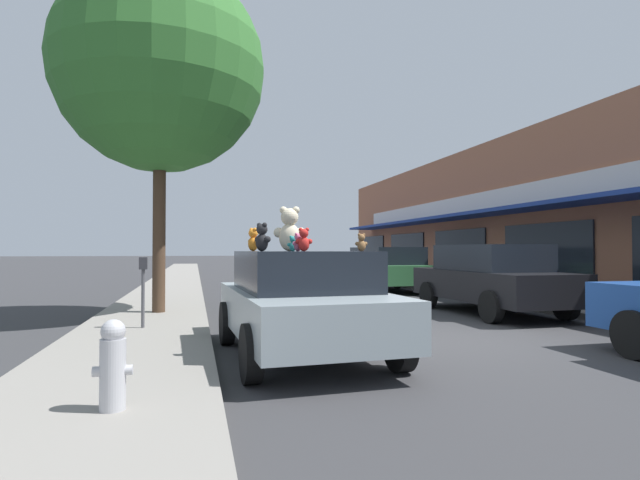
{
  "coord_description": "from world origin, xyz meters",
  "views": [
    {
      "loc": [
        -4.29,
        -7.93,
        1.55
      ],
      "look_at": [
        -2.01,
        1.15,
        1.74
      ],
      "focal_mm": 28.0,
      "sensor_mm": 36.0,
      "label": 1
    }
  ],
  "objects_px": {
    "plush_art_car": "(302,300)",
    "street_tree": "(160,69)",
    "teddy_bear_pink": "(298,242)",
    "fire_hydrant": "(113,365)",
    "teddy_bear_red": "(304,240)",
    "teddy_bear_teal": "(293,244)",
    "parked_car_far_center": "(490,277)",
    "teddy_bear_orange": "(253,240)",
    "parked_car_far_right": "(386,267)",
    "teddy_bear_brown": "(361,243)",
    "teddy_bear_giant": "(290,230)",
    "parking_meter": "(143,283)",
    "teddy_bear_black": "(262,238)"
  },
  "relations": [
    {
      "from": "plush_art_car",
      "to": "street_tree",
      "type": "xyz_separation_m",
      "value": [
        -2.32,
        4.67,
        4.87
      ]
    },
    {
      "from": "teddy_bear_pink",
      "to": "fire_hydrant",
      "type": "height_order",
      "value": "teddy_bear_pink"
    },
    {
      "from": "teddy_bear_red",
      "to": "teddy_bear_teal",
      "type": "xyz_separation_m",
      "value": [
        -0.09,
        0.34,
        -0.05
      ]
    },
    {
      "from": "teddy_bear_pink",
      "to": "parked_car_far_center",
      "type": "xyz_separation_m",
      "value": [
        5.62,
        3.95,
        -0.78
      ]
    },
    {
      "from": "teddy_bear_orange",
      "to": "teddy_bear_teal",
      "type": "bearing_deg",
      "value": -176.17
    },
    {
      "from": "teddy_bear_teal",
      "to": "parked_car_far_right",
      "type": "height_order",
      "value": "teddy_bear_teal"
    },
    {
      "from": "teddy_bear_orange",
      "to": "teddy_bear_brown",
      "type": "xyz_separation_m",
      "value": [
        1.28,
        -1.56,
        -0.06
      ]
    },
    {
      "from": "teddy_bear_giant",
      "to": "teddy_bear_pink",
      "type": "bearing_deg",
      "value": 102.99
    },
    {
      "from": "parked_car_far_right",
      "to": "parked_car_far_center",
      "type": "bearing_deg",
      "value": -90.0
    },
    {
      "from": "teddy_bear_pink",
      "to": "teddy_bear_brown",
      "type": "distance_m",
      "value": 0.92
    },
    {
      "from": "teddy_bear_pink",
      "to": "teddy_bear_orange",
      "type": "bearing_deg",
      "value": -101.98
    },
    {
      "from": "parked_car_far_center",
      "to": "parked_car_far_right",
      "type": "distance_m",
      "value": 6.83
    },
    {
      "from": "teddy_bear_orange",
      "to": "teddy_bear_pink",
      "type": "bearing_deg",
      "value": 179.95
    },
    {
      "from": "teddy_bear_giant",
      "to": "street_tree",
      "type": "relative_size",
      "value": 0.09
    },
    {
      "from": "teddy_bear_teal",
      "to": "fire_hydrant",
      "type": "bearing_deg",
      "value": 50.89
    },
    {
      "from": "parking_meter",
      "to": "teddy_bear_orange",
      "type": "bearing_deg",
      "value": -41.21
    },
    {
      "from": "teddy_bear_brown",
      "to": "teddy_bear_black",
      "type": "xyz_separation_m",
      "value": [
        -1.32,
        0.18,
        0.06
      ]
    },
    {
      "from": "teddy_bear_pink",
      "to": "parked_car_far_right",
      "type": "relative_size",
      "value": 0.06
    },
    {
      "from": "parked_car_far_center",
      "to": "teddy_bear_black",
      "type": "bearing_deg",
      "value": -145.27
    },
    {
      "from": "teddy_bear_giant",
      "to": "parked_car_far_right",
      "type": "xyz_separation_m",
      "value": [
        5.61,
        10.13,
        -0.96
      ]
    },
    {
      "from": "teddy_bear_brown",
      "to": "fire_hydrant",
      "type": "height_order",
      "value": "teddy_bear_brown"
    },
    {
      "from": "plush_art_car",
      "to": "teddy_bear_teal",
      "type": "height_order",
      "value": "teddy_bear_teal"
    },
    {
      "from": "plush_art_car",
      "to": "teddy_bear_pink",
      "type": "bearing_deg",
      "value": -117.32
    },
    {
      "from": "plush_art_car",
      "to": "teddy_bear_orange",
      "type": "height_order",
      "value": "teddy_bear_orange"
    },
    {
      "from": "teddy_bear_teal",
      "to": "plush_art_car",
      "type": "bearing_deg",
      "value": -157.14
    },
    {
      "from": "teddy_bear_teal",
      "to": "teddy_bear_giant",
      "type": "bearing_deg",
      "value": -92.8
    },
    {
      "from": "teddy_bear_giant",
      "to": "teddy_bear_brown",
      "type": "xyz_separation_m",
      "value": [
        0.77,
        -1.16,
        -0.21
      ]
    },
    {
      "from": "teddy_bear_brown",
      "to": "parked_car_far_center",
      "type": "xyz_separation_m",
      "value": [
        4.85,
        4.46,
        -0.77
      ]
    },
    {
      "from": "plush_art_car",
      "to": "fire_hydrant",
      "type": "relative_size",
      "value": 5.25
    },
    {
      "from": "teddy_bear_teal",
      "to": "fire_hydrant",
      "type": "xyz_separation_m",
      "value": [
        -2.07,
        -2.39,
        -1.1
      ]
    },
    {
      "from": "plush_art_car",
      "to": "teddy_bear_orange",
      "type": "distance_m",
      "value": 1.35
    },
    {
      "from": "teddy_bear_orange",
      "to": "teddy_bear_brown",
      "type": "relative_size",
      "value": 1.52
    },
    {
      "from": "plush_art_car",
      "to": "teddy_bear_black",
      "type": "xyz_separation_m",
      "value": [
        -0.67,
        -0.6,
        0.9
      ]
    },
    {
      "from": "plush_art_car",
      "to": "parked_car_far_center",
      "type": "xyz_separation_m",
      "value": [
        5.49,
        3.68,
        0.07
      ]
    },
    {
      "from": "teddy_bear_red",
      "to": "teddy_bear_teal",
      "type": "bearing_deg",
      "value": -61.03
    },
    {
      "from": "teddy_bear_giant",
      "to": "teddy_bear_teal",
      "type": "bearing_deg",
      "value": 98.87
    },
    {
      "from": "teddy_bear_brown",
      "to": "street_tree",
      "type": "bearing_deg",
      "value": -65.8
    },
    {
      "from": "teddy_bear_red",
      "to": "teddy_bear_pink",
      "type": "bearing_deg",
      "value": -50.03
    },
    {
      "from": "teddy_bear_orange",
      "to": "teddy_bear_brown",
      "type": "bearing_deg",
      "value": -166.5
    },
    {
      "from": "parked_car_far_center",
      "to": "plush_art_car",
      "type": "bearing_deg",
      "value": -146.2
    },
    {
      "from": "teddy_bear_black",
      "to": "teddy_bear_brown",
      "type": "bearing_deg",
      "value": -132.7
    },
    {
      "from": "parked_car_far_right",
      "to": "teddy_bear_giant",
      "type": "bearing_deg",
      "value": -119.0
    },
    {
      "from": "teddy_bear_giant",
      "to": "parked_car_far_center",
      "type": "relative_size",
      "value": 0.15
    },
    {
      "from": "teddy_bear_black",
      "to": "parked_car_far_center",
      "type": "xyz_separation_m",
      "value": [
        6.17,
        4.27,
        -0.83
      ]
    },
    {
      "from": "teddy_bear_black",
      "to": "parked_car_far_center",
      "type": "height_order",
      "value": "teddy_bear_black"
    },
    {
      "from": "teddy_bear_black",
      "to": "parked_car_far_center",
      "type": "distance_m",
      "value": 7.55
    },
    {
      "from": "teddy_bear_giant",
      "to": "parked_car_far_center",
      "type": "distance_m",
      "value": 6.58
    },
    {
      "from": "teddy_bear_brown",
      "to": "fire_hydrant",
      "type": "bearing_deg",
      "value": 25.88
    },
    {
      "from": "plush_art_car",
      "to": "teddy_bear_black",
      "type": "distance_m",
      "value": 1.27
    },
    {
      "from": "teddy_bear_black",
      "to": "street_tree",
      "type": "relative_size",
      "value": 0.05
    }
  ]
}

